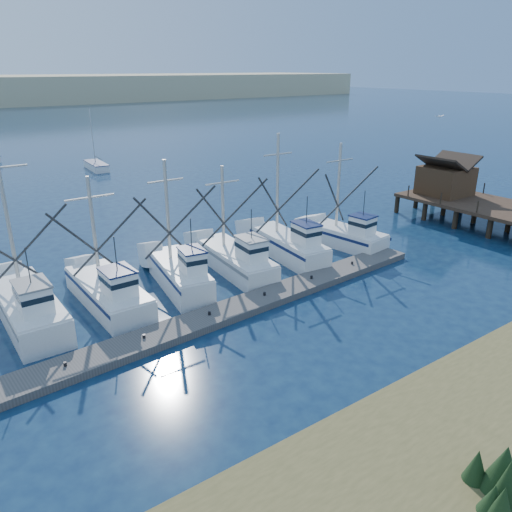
% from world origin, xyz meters
% --- Properties ---
extents(ground, '(500.00, 500.00, 0.00)m').
position_xyz_m(ground, '(0.00, 0.00, 0.00)').
color(ground, '#0D1F3C').
rests_on(ground, ground).
extents(floating_dock, '(31.50, 4.14, 0.42)m').
position_xyz_m(floating_dock, '(-6.63, 6.36, 0.21)').
color(floating_dock, '#56504D').
rests_on(floating_dock, ground).
extents(timber_pier, '(7.00, 20.00, 8.00)m').
position_xyz_m(timber_pier, '(21.50, 8.46, 2.57)').
color(timber_pier, black).
rests_on(timber_pier, ground).
extents(trawler_fleet, '(31.08, 8.68, 10.11)m').
position_xyz_m(trawler_fleet, '(-7.60, 11.33, 0.97)').
color(trawler_fleet, white).
rests_on(trawler_fleet, ground).
extents(sailboat_near, '(2.19, 6.18, 8.10)m').
position_xyz_m(sailboat_near, '(2.08, 53.35, 0.49)').
color(sailboat_near, white).
rests_on(sailboat_near, ground).
extents(flying_gull, '(1.05, 0.19, 0.19)m').
position_xyz_m(flying_gull, '(15.41, 9.27, 9.66)').
color(flying_gull, white).
rests_on(flying_gull, ground).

